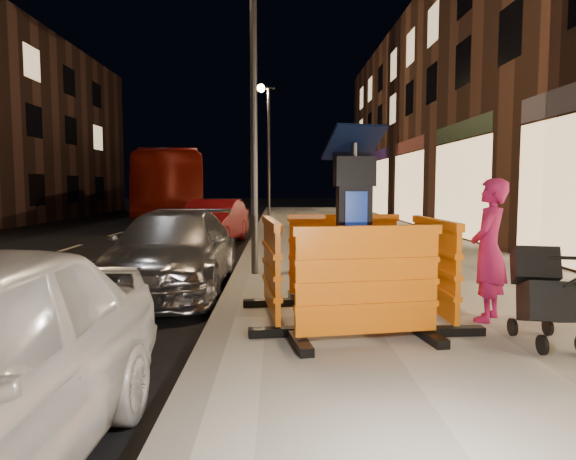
{
  "coord_description": "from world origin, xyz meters",
  "views": [
    {
      "loc": [
        0.66,
        -6.0,
        1.72
      ],
      "look_at": [
        0.8,
        1.0,
        1.1
      ],
      "focal_mm": 32.0,
      "sensor_mm": 36.0,
      "label": 1
    }
  ],
  "objects_px": {
    "car_red": "(213,244)",
    "man": "(489,250)",
    "car_silver": "(174,289)",
    "barrier_kerbside": "(271,270)",
    "bus_doubledecker": "(175,219)",
    "barrier_bldgside": "(434,269)",
    "barrier_front": "(367,286)",
    "stroller": "(546,298)",
    "barrier_back": "(343,258)",
    "parking_kiosk": "(354,230)"
  },
  "relations": [
    {
      "from": "barrier_kerbside",
      "to": "car_red",
      "type": "xyz_separation_m",
      "value": [
        -1.79,
        8.9,
        -0.74
      ]
    },
    {
      "from": "parking_kiosk",
      "to": "man",
      "type": "relative_size",
      "value": 1.28
    },
    {
      "from": "stroller",
      "to": "bus_doubledecker",
      "type": "bearing_deg",
      "value": 125.09
    },
    {
      "from": "barrier_bldgside",
      "to": "barrier_back",
      "type": "bearing_deg",
      "value": 42.84
    },
    {
      "from": "car_silver",
      "to": "bus_doubledecker",
      "type": "distance_m",
      "value": 18.34
    },
    {
      "from": "parking_kiosk",
      "to": "barrier_bldgside",
      "type": "xyz_separation_m",
      "value": [
        0.95,
        0.0,
        -0.47
      ]
    },
    {
      "from": "parking_kiosk",
      "to": "barrier_back",
      "type": "xyz_separation_m",
      "value": [
        0.0,
        0.95,
        -0.47
      ]
    },
    {
      "from": "barrier_kerbside",
      "to": "car_red",
      "type": "distance_m",
      "value": 9.11
    },
    {
      "from": "barrier_back",
      "to": "barrier_front",
      "type": "bearing_deg",
      "value": -91.16
    },
    {
      "from": "barrier_front",
      "to": "barrier_bldgside",
      "type": "relative_size",
      "value": 1.0
    },
    {
      "from": "barrier_back",
      "to": "barrier_bldgside",
      "type": "distance_m",
      "value": 1.34
    },
    {
      "from": "car_silver",
      "to": "bus_doubledecker",
      "type": "bearing_deg",
      "value": 101.33
    },
    {
      "from": "barrier_back",
      "to": "car_red",
      "type": "bearing_deg",
      "value": 107.87
    },
    {
      "from": "barrier_front",
      "to": "barrier_bldgside",
      "type": "bearing_deg",
      "value": 35.84
    },
    {
      "from": "car_red",
      "to": "stroller",
      "type": "xyz_separation_m",
      "value": [
        4.49,
        -9.87,
        0.61
      ]
    },
    {
      "from": "barrier_front",
      "to": "car_silver",
      "type": "height_order",
      "value": "barrier_front"
    },
    {
      "from": "barrier_back",
      "to": "bus_doubledecker",
      "type": "distance_m",
      "value": 20.48
    },
    {
      "from": "barrier_bldgside",
      "to": "parking_kiosk",
      "type": "bearing_deg",
      "value": 87.84
    },
    {
      "from": "barrier_front",
      "to": "barrier_bldgside",
      "type": "xyz_separation_m",
      "value": [
        0.95,
        0.95,
        0.0
      ]
    },
    {
      "from": "barrier_kerbside",
      "to": "parking_kiosk",
      "type": "bearing_deg",
      "value": -96.16
    },
    {
      "from": "barrier_back",
      "to": "man",
      "type": "height_order",
      "value": "man"
    },
    {
      "from": "barrier_front",
      "to": "man",
      "type": "xyz_separation_m",
      "value": [
        1.55,
        0.87,
        0.23
      ]
    },
    {
      "from": "barrier_front",
      "to": "man",
      "type": "distance_m",
      "value": 1.8
    },
    {
      "from": "man",
      "to": "barrier_kerbside",
      "type": "bearing_deg",
      "value": -56.8
    },
    {
      "from": "car_silver",
      "to": "car_red",
      "type": "bearing_deg",
      "value": 91.58
    },
    {
      "from": "parking_kiosk",
      "to": "barrier_bldgside",
      "type": "height_order",
      "value": "parking_kiosk"
    },
    {
      "from": "car_silver",
      "to": "stroller",
      "type": "xyz_separation_m",
      "value": [
        4.34,
        -3.46,
        0.61
      ]
    },
    {
      "from": "car_silver",
      "to": "car_red",
      "type": "relative_size",
      "value": 1.12
    },
    {
      "from": "barrier_back",
      "to": "stroller",
      "type": "bearing_deg",
      "value": -48.89
    },
    {
      "from": "parking_kiosk",
      "to": "barrier_back",
      "type": "height_order",
      "value": "parking_kiosk"
    },
    {
      "from": "barrier_bldgside",
      "to": "man",
      "type": "relative_size",
      "value": 0.92
    },
    {
      "from": "parking_kiosk",
      "to": "barrier_front",
      "type": "height_order",
      "value": "parking_kiosk"
    },
    {
      "from": "barrier_back",
      "to": "barrier_kerbside",
      "type": "xyz_separation_m",
      "value": [
        -0.95,
        -0.95,
        0.0
      ]
    },
    {
      "from": "car_red",
      "to": "man",
      "type": "distance_m",
      "value": 10.0
    },
    {
      "from": "barrier_bldgside",
      "to": "bus_doubledecker",
      "type": "relative_size",
      "value": 0.12
    },
    {
      "from": "bus_doubledecker",
      "to": "car_red",
      "type": "bearing_deg",
      "value": -81.87
    },
    {
      "from": "barrier_front",
      "to": "barrier_back",
      "type": "distance_m",
      "value": 1.9
    },
    {
      "from": "car_silver",
      "to": "barrier_kerbside",
      "type": "bearing_deg",
      "value": -56.35
    },
    {
      "from": "barrier_front",
      "to": "car_red",
      "type": "bearing_deg",
      "value": 96.39
    },
    {
      "from": "barrier_back",
      "to": "car_red",
      "type": "distance_m",
      "value": 8.44
    },
    {
      "from": "parking_kiosk",
      "to": "barrier_back",
      "type": "bearing_deg",
      "value": 85.84
    },
    {
      "from": "barrier_bldgside",
      "to": "stroller",
      "type": "distance_m",
      "value": 1.27
    },
    {
      "from": "car_red",
      "to": "man",
      "type": "xyz_separation_m",
      "value": [
        4.29,
        -8.97,
        0.97
      ]
    },
    {
      "from": "barrier_back",
      "to": "man",
      "type": "relative_size",
      "value": 0.92
    },
    {
      "from": "bus_doubledecker",
      "to": "car_silver",
      "type": "bearing_deg",
      "value": -87.03
    },
    {
      "from": "barrier_bldgside",
      "to": "stroller",
      "type": "bearing_deg",
      "value": -142.78
    },
    {
      "from": "barrier_front",
      "to": "car_red",
      "type": "distance_m",
      "value": 10.25
    },
    {
      "from": "bus_doubledecker",
      "to": "man",
      "type": "xyz_separation_m",
      "value": [
        7.67,
        -20.56,
        0.97
      ]
    },
    {
      "from": "car_red",
      "to": "bus_doubledecker",
      "type": "xyz_separation_m",
      "value": [
        -3.38,
        11.58,
        0.0
      ]
    },
    {
      "from": "car_red",
      "to": "man",
      "type": "relative_size",
      "value": 2.4
    }
  ]
}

